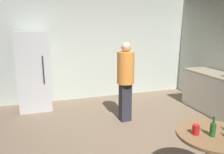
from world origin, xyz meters
TOP-DOWN VIEW (x-y plane):
  - ground_plane at (0.00, 0.00)m, footprint 5.20×5.20m
  - wall_back at (0.00, 2.63)m, footprint 5.32×0.06m
  - refrigerator at (-1.57, 2.20)m, footprint 0.70×0.68m
  - kitchen_counter at (2.28, 0.47)m, footprint 0.64×2.09m
  - foreground_table at (0.42, -1.21)m, footprint 0.80×0.80m
  - beer_bottle_green at (0.37, -1.26)m, footprint 0.06×0.06m
  - plastic_cup_red at (0.22, -1.17)m, footprint 0.08×0.08m
  - person_in_orange_shirt at (0.19, 0.92)m, footprint 0.37×0.37m

SIDE VIEW (x-z plane):
  - ground_plane at x=0.00m, z-range -0.10..0.00m
  - kitchen_counter at x=2.28m, z-range 0.00..0.90m
  - foreground_table at x=0.42m, z-range 0.26..1.00m
  - plastic_cup_red at x=0.22m, z-range 0.73..0.85m
  - beer_bottle_green at x=0.37m, z-range 0.70..0.93m
  - refrigerator at x=-1.57m, z-range 0.00..1.80m
  - person_in_orange_shirt at x=0.19m, z-range 0.13..1.75m
  - wall_back at x=0.00m, z-range 0.00..2.70m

